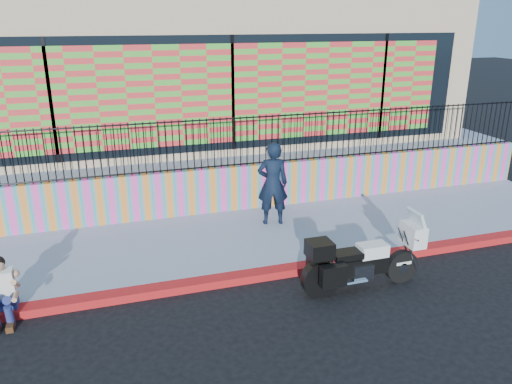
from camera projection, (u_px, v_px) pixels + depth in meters
name	position (u px, v px, depth m)	size (l,w,h in m)	color
ground	(290.00, 273.00, 9.53)	(90.00, 90.00, 0.00)	black
red_curb	(291.00, 270.00, 9.50)	(16.00, 0.30, 0.15)	#A2210B
sidewalk	(263.00, 236.00, 10.99)	(16.00, 3.00, 0.15)	#939BB0
mural_wall	(243.00, 187.00, 12.23)	(16.00, 0.20, 1.10)	#FF43B0
metal_fence	(243.00, 141.00, 11.85)	(15.80, 0.04, 1.20)	black
elevated_platform	(202.00, 143.00, 16.85)	(16.00, 10.00, 1.25)	#939BB0
storefront_building	(200.00, 64.00, 15.79)	(14.00, 8.06, 4.00)	#C9B586
police_motorcycle	(361.00, 259.00, 8.80)	(2.24, 0.74, 1.40)	black
police_officer	(273.00, 184.00, 11.19)	(0.70, 0.46, 1.91)	black
seated_man	(2.00, 297.00, 7.88)	(0.54, 0.71, 1.06)	navy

